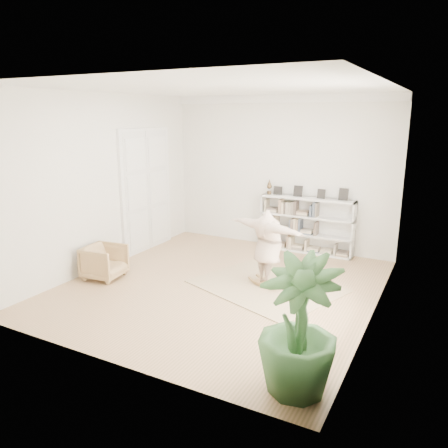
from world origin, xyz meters
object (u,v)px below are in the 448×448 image
Objects in this scene: rocker_board at (267,283)px; person at (268,245)px; armchair at (104,262)px; houseplant at (298,326)px; bookshelf at (306,226)px.

rocker_board is 0.76m from person.
armchair is at bearing 39.22° from person.
armchair is 0.42× the size of person.
rocker_board is 0.33× the size of person.
person is at bearing -76.96° from armchair.
houseplant reaches higher than rocker_board.
person reaches higher than rocker_board.
rocker_board is 0.34× the size of houseplant.
houseplant is (1.56, -5.26, 0.19)m from bookshelf.
bookshelf reaches higher than person.
bookshelf is at bearing -46.95° from armchair.
bookshelf reaches higher than armchair.
armchair is 4.89m from houseplant.
houseplant is (1.53, -2.81, 0.76)m from rocker_board.
houseplant is at bearing 138.09° from person.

